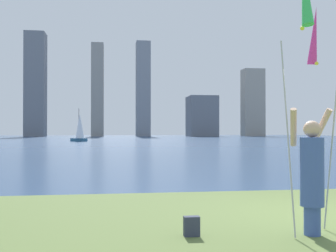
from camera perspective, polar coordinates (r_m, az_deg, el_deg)
The scene contains 10 objects.
ground at distance 57.99m, azimuth -4.20°, elevation -2.21°, with size 120.00×138.00×0.12m.
person at distance 6.40m, azimuth 19.69°, elevation -6.19°, with size 0.70×0.51×1.90m.
kite_flag_right at distance 7.16m, azimuth 20.11°, elevation 11.07°, with size 0.16×0.91×3.57m.
bag at distance 6.11m, azimuth 3.37°, elevation -13.98°, with size 0.23×0.13×0.29m.
sailboat_1 at distance 57.47m, azimuth -12.40°, elevation -0.33°, with size 2.42×2.09×4.65m.
skyline_tower_1 at distance 106.27m, azimuth -18.25°, elevation 5.59°, with size 4.86×5.23×25.96m.
skyline_tower_2 at distance 106.90m, azimuth -9.94°, elevation 4.99°, with size 3.10×6.05×23.98m.
skyline_tower_3 at distance 104.77m, azimuth -3.55°, elevation 5.23°, with size 3.63×3.94×24.46m.
skyline_tower_4 at distance 103.95m, azimuth 4.82°, elevation 1.37°, with size 7.14×7.71×10.31m.
skyline_tower_5 at distance 108.98m, azimuth 11.92°, elevation 3.24°, with size 5.49×4.00×17.73m.
Camera 1 is at (-3.86, -6.89, 1.56)m, focal length 43.05 mm.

